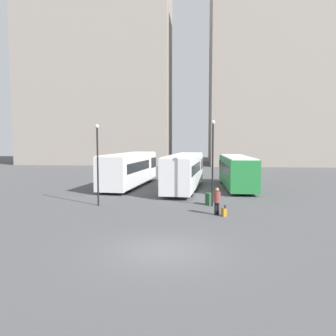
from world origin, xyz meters
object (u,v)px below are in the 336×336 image
object	(u,v)px
bus_1	(184,171)
lamp_post_0	(213,156)
suitcase	(224,212)
traveler	(217,199)
bus_2	(237,171)
trash_bin	(209,199)
lamp_post_1	(98,158)
bus_0	(130,168)

from	to	relation	value
bus_1	lamp_post_0	world-z (taller)	lamp_post_0
suitcase	traveler	bearing A→B (deg)	28.94
bus_2	trash_bin	size ratio (longest dim) A/B	12.38
bus_2	lamp_post_1	world-z (taller)	lamp_post_1
lamp_post_0	lamp_post_1	world-z (taller)	lamp_post_0
traveler	lamp_post_0	bearing A→B (deg)	-20.88
suitcase	lamp_post_0	xyz separation A→B (m)	(-0.57, 3.02, 3.24)
bus_1	trash_bin	size ratio (longest dim) A/B	13.75
bus_2	suitcase	world-z (taller)	bus_2
bus_0	suitcase	world-z (taller)	bus_0
bus_1	bus_0	bearing A→B (deg)	77.07
bus_1	lamp_post_0	xyz separation A→B (m)	(2.23, -7.62, 1.70)
bus_0	traveler	distance (m)	14.58
suitcase	trash_bin	world-z (taller)	trash_bin
bus_0	lamp_post_0	size ratio (longest dim) A/B	1.98
suitcase	lamp_post_1	bearing A→B (deg)	49.24
traveler	lamp_post_1	xyz separation A→B (m)	(-8.17, 2.25, 2.35)
suitcase	bus_0	bearing A→B (deg)	9.56
bus_0	traveler	bearing A→B (deg)	-140.72
lamp_post_0	trash_bin	xyz separation A→B (m)	(-0.23, 0.48, -3.07)
lamp_post_0	trash_bin	distance (m)	3.12
suitcase	trash_bin	xyz separation A→B (m)	(-0.79, 3.50, 0.17)
bus_1	lamp_post_1	bearing A→B (deg)	150.13
bus_2	lamp_post_0	size ratio (longest dim) A/B	1.76
bus_0	bus_1	size ratio (longest dim) A/B	1.01
traveler	lamp_post_0	world-z (taller)	lamp_post_0
bus_2	lamp_post_0	distance (m)	9.79
bus_0	suitcase	distance (m)	15.12
bus_0	lamp_post_1	size ratio (longest dim) A/B	2.08
bus_0	trash_bin	xyz separation A→B (m)	(7.55, -9.02, -1.37)
bus_1	traveler	distance (m)	10.63
lamp_post_1	suitcase	bearing A→B (deg)	-16.63
lamp_post_1	traveler	bearing A→B (deg)	-15.42
suitcase	lamp_post_1	size ratio (longest dim) A/B	0.12
bus_0	suitcase	size ratio (longest dim) A/B	16.63
lamp_post_0	bus_1	bearing A→B (deg)	106.30
bus_1	lamp_post_0	size ratio (longest dim) A/B	1.96
lamp_post_0	bus_2	bearing A→B (deg)	73.33
traveler	trash_bin	size ratio (longest dim) A/B	2.00
bus_0	traveler	size ratio (longest dim) A/B	6.98
traveler	suitcase	distance (m)	0.92
traveler	lamp_post_1	size ratio (longest dim) A/B	0.30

